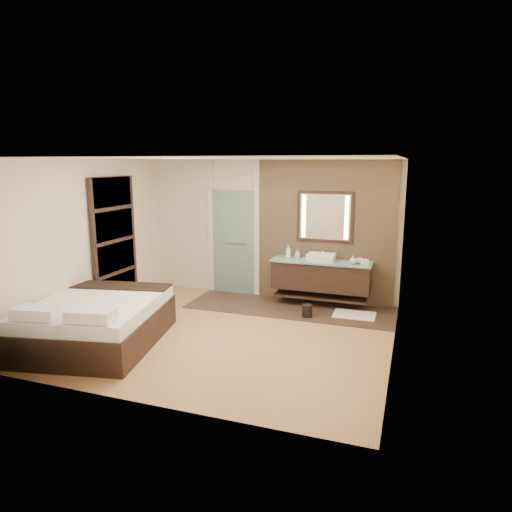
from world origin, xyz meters
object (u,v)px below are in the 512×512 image
at_px(mirror_unit, 325,217).
at_px(waste_bin, 307,311).
at_px(bed, 97,322).
at_px(vanity, 321,276).

xyz_separation_m(mirror_unit, waste_bin, (-0.08, -0.96, -1.54)).
height_order(mirror_unit, waste_bin, mirror_unit).
xyz_separation_m(bed, waste_bin, (2.67, 2.17, -0.23)).
distance_m(mirror_unit, bed, 4.37).
bearing_deg(vanity, waste_bin, -96.43).
bearing_deg(waste_bin, mirror_unit, 85.16).
relative_size(vanity, bed, 0.77).
xyz_separation_m(vanity, waste_bin, (-0.08, -0.72, -0.47)).
relative_size(vanity, mirror_unit, 1.75).
relative_size(mirror_unit, bed, 0.44).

